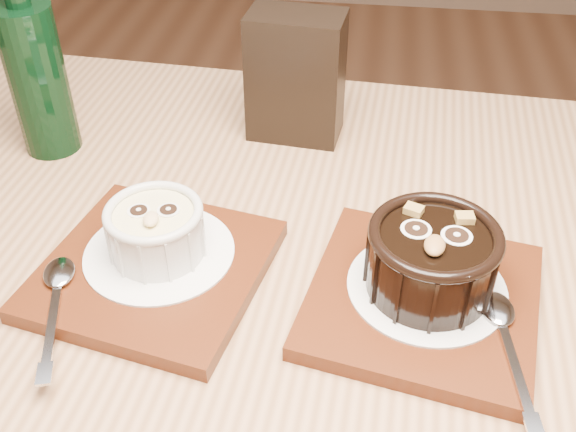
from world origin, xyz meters
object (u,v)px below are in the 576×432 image
object	(u,v)px
tray_left	(154,269)
ramekin_white	(156,229)
table	(286,371)
tray_right	(422,300)
condiment_stand	(296,77)
ramekin_dark	(432,257)
green_bottle	(37,74)

from	to	relation	value
tray_left	ramekin_white	distance (m)	0.04
table	tray_right	xyz separation A→B (m)	(0.11, 0.01, 0.10)
ramekin_white	condiment_stand	xyz separation A→B (m)	(0.09, 0.24, 0.03)
ramekin_dark	green_bottle	world-z (taller)	green_bottle
tray_right	condiment_stand	world-z (taller)	condiment_stand
tray_left	condiment_stand	size ratio (longest dim) A/B	1.29
table	tray_right	bearing A→B (deg)	4.84
condiment_stand	green_bottle	bearing A→B (deg)	-166.22
table	condiment_stand	xyz separation A→B (m)	(-0.03, 0.26, 0.16)
tray_left	green_bottle	distance (m)	0.26
table	condiment_stand	size ratio (longest dim) A/B	8.89
condiment_stand	ramekin_dark	bearing A→B (deg)	-60.61
ramekin_white	green_bottle	world-z (taller)	green_bottle
ramekin_dark	condiment_stand	size ratio (longest dim) A/B	0.75
table	ramekin_dark	xyz separation A→B (m)	(0.11, 0.02, 0.14)
table	tray_left	xyz separation A→B (m)	(-0.12, 0.02, 0.10)
ramekin_dark	tray_left	bearing A→B (deg)	-172.73
table	tray_left	world-z (taller)	tray_left
condiment_stand	ramekin_white	bearing A→B (deg)	-110.57
tray_right	ramekin_dark	bearing A→B (deg)	68.43
green_bottle	ramekin_dark	bearing A→B (deg)	-24.75
tray_left	tray_right	distance (m)	0.23
table	condiment_stand	distance (m)	0.31
ramekin_dark	condiment_stand	distance (m)	0.29
table	ramekin_white	xyz separation A→B (m)	(-0.11, 0.03, 0.13)
tray_left	ramekin_dark	size ratio (longest dim) A/B	1.72
condiment_stand	green_bottle	xyz separation A→B (m)	(-0.26, -0.06, 0.02)
tray_left	condiment_stand	distance (m)	0.27
condiment_stand	table	bearing A→B (deg)	-84.51
table	ramekin_dark	size ratio (longest dim) A/B	11.87
green_bottle	tray_right	bearing A→B (deg)	-25.73
tray_left	green_bottle	size ratio (longest dim) A/B	0.80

